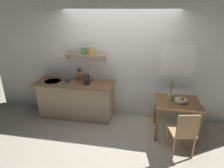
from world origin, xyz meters
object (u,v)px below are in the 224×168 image
fruit_bowl (181,100)px  coffee_mug_by_sink (67,80)px  dining_table (177,107)px  dining_chair_near (183,131)px  twig_vase (170,97)px  electric_kettle (87,79)px  knife_block (80,75)px

fruit_bowl → coffee_mug_by_sink: bearing=173.5°
fruit_bowl → coffee_mug_by_sink: size_ratio=1.98×
dining_table → dining_chair_near: size_ratio=0.97×
dining_table → twig_vase: bearing=161.8°
electric_kettle → coffee_mug_by_sink: size_ratio=2.11×
electric_kettle → coffee_mug_by_sink: bearing=176.5°
dining_table → dining_chair_near: 0.67m
fruit_bowl → knife_block: bearing=168.2°
twig_vase → knife_block: 2.11m
twig_vase → knife_block: bearing=169.0°
dining_chair_near → fruit_bowl: (0.02, 0.63, 0.29)m
dining_table → twig_vase: (-0.14, 0.05, 0.21)m
dining_table → twig_vase: 0.26m
dining_table → coffee_mug_by_sink: size_ratio=7.49×
coffee_mug_by_sink → twig_vase: bearing=-5.2°
fruit_bowl → coffee_mug_by_sink: 2.52m
dining_table → coffee_mug_by_sink: bearing=174.0°
dining_chair_near → fruit_bowl: size_ratio=3.91×
twig_vase → dining_chair_near: bearing=-75.5°
dining_table → coffee_mug_by_sink: coffee_mug_by_sink is taller
twig_vase → electric_kettle: bearing=174.3°
twig_vase → electric_kettle: 1.84m
fruit_bowl → twig_vase: bearing=160.0°
twig_vase → coffee_mug_by_sink: size_ratio=4.14×
dining_table → electric_kettle: bearing=173.4°
coffee_mug_by_sink → electric_kettle: bearing=-3.5°
dining_table → fruit_bowl: size_ratio=3.78×
fruit_bowl → electric_kettle: bearing=172.8°
electric_kettle → coffee_mug_by_sink: (-0.48, 0.03, -0.06)m
dining_chair_near → twig_vase: (-0.18, 0.70, 0.32)m
dining_chair_near → coffee_mug_by_sink: bearing=159.8°
knife_block → coffee_mug_by_sink: bearing=-142.3°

